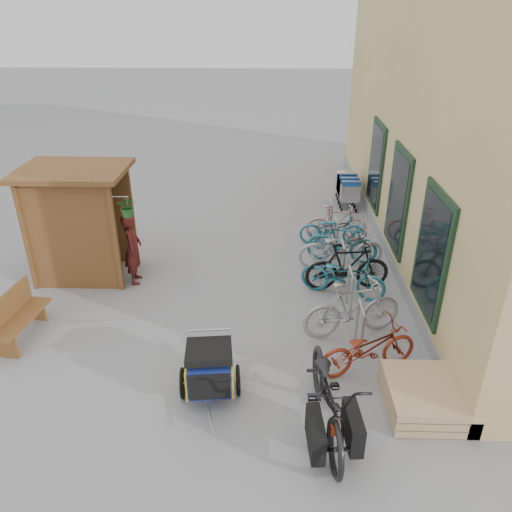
{
  "coord_description": "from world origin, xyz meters",
  "views": [
    {
      "loc": [
        0.74,
        -7.0,
        5.37
      ],
      "look_at": [
        0.5,
        1.5,
        1.0
      ],
      "focal_mm": 35.0,
      "sensor_mm": 36.0,
      "label": 1
    }
  ],
  "objects_px": {
    "shopping_carts": "(347,186)",
    "bike_6": "(332,229)",
    "bike_3": "(348,267)",
    "bike_4": "(341,248)",
    "kiosk": "(74,208)",
    "bike_2": "(343,276)",
    "pallet_stack": "(421,397)",
    "bike_1": "(352,308)",
    "person_kiosk": "(133,249)",
    "bench": "(16,316)",
    "cargo_bike": "(329,396)",
    "child_trailer": "(210,367)",
    "bike_0": "(368,348)",
    "bike_5": "(342,242)",
    "bike_7": "(337,223)"
  },
  "relations": [
    {
      "from": "child_trailer",
      "to": "bike_0",
      "type": "xyz_separation_m",
      "value": [
        2.46,
        0.61,
        -0.05
      ]
    },
    {
      "from": "pallet_stack",
      "to": "bike_4",
      "type": "xyz_separation_m",
      "value": [
        -0.66,
        4.34,
        0.29
      ]
    },
    {
      "from": "kiosk",
      "to": "bike_5",
      "type": "relative_size",
      "value": 1.55
    },
    {
      "from": "bike_3",
      "to": "pallet_stack",
      "type": "bearing_deg",
      "value": -175.92
    },
    {
      "from": "bike_4",
      "to": "bench",
      "type": "bearing_deg",
      "value": 109.3
    },
    {
      "from": "child_trailer",
      "to": "bike_6",
      "type": "height_order",
      "value": "child_trailer"
    },
    {
      "from": "bike_4",
      "to": "bike_1",
      "type": "bearing_deg",
      "value": 171.77
    },
    {
      "from": "bike_2",
      "to": "bike_4",
      "type": "bearing_deg",
      "value": 15.18
    },
    {
      "from": "pallet_stack",
      "to": "bike_6",
      "type": "xyz_separation_m",
      "value": [
        -0.72,
        5.53,
        0.21
      ]
    },
    {
      "from": "cargo_bike",
      "to": "bike_5",
      "type": "distance_m",
      "value": 5.14
    },
    {
      "from": "kiosk",
      "to": "bike_3",
      "type": "height_order",
      "value": "kiosk"
    },
    {
      "from": "cargo_bike",
      "to": "bike_4",
      "type": "xyz_separation_m",
      "value": [
        0.76,
        4.77,
        -0.09
      ]
    },
    {
      "from": "person_kiosk",
      "to": "bike_6",
      "type": "bearing_deg",
      "value": -73.79
    },
    {
      "from": "kiosk",
      "to": "pallet_stack",
      "type": "height_order",
      "value": "kiosk"
    },
    {
      "from": "shopping_carts",
      "to": "bike_6",
      "type": "distance_m",
      "value": 2.83
    },
    {
      "from": "cargo_bike",
      "to": "bike_2",
      "type": "xyz_separation_m",
      "value": [
        0.66,
        3.58,
        -0.13
      ]
    },
    {
      "from": "cargo_bike",
      "to": "child_trailer",
      "type": "bearing_deg",
      "value": 155.02
    },
    {
      "from": "bike_2",
      "to": "bike_6",
      "type": "bearing_deg",
      "value": 18.99
    },
    {
      "from": "cargo_bike",
      "to": "bike_2",
      "type": "distance_m",
      "value": 3.64
    },
    {
      "from": "bike_3",
      "to": "bike_6",
      "type": "relative_size",
      "value": 1.1
    },
    {
      "from": "bike_3",
      "to": "bench",
      "type": "bearing_deg",
      "value": 100.55
    },
    {
      "from": "bike_3",
      "to": "bike_4",
      "type": "bearing_deg",
      "value": -5.57
    },
    {
      "from": "bike_2",
      "to": "bike_5",
      "type": "distance_m",
      "value": 1.5
    },
    {
      "from": "bench",
      "to": "bike_4",
      "type": "height_order",
      "value": "bike_4"
    },
    {
      "from": "pallet_stack",
      "to": "bike_5",
      "type": "xyz_separation_m",
      "value": [
        -0.6,
        4.64,
        0.27
      ]
    },
    {
      "from": "kiosk",
      "to": "bike_3",
      "type": "distance_m",
      "value": 5.75
    },
    {
      "from": "shopping_carts",
      "to": "bike_1",
      "type": "xyz_separation_m",
      "value": [
        -0.77,
        -6.45,
        -0.02
      ]
    },
    {
      "from": "kiosk",
      "to": "bike_1",
      "type": "xyz_separation_m",
      "value": [
        5.5,
        -2.06,
        -1.01
      ]
    },
    {
      "from": "bench",
      "to": "kiosk",
      "type": "bearing_deg",
      "value": 87.4
    },
    {
      "from": "kiosk",
      "to": "bike_0",
      "type": "distance_m",
      "value": 6.49
    },
    {
      "from": "kiosk",
      "to": "cargo_bike",
      "type": "distance_m",
      "value": 6.56
    },
    {
      "from": "kiosk",
      "to": "bike_6",
      "type": "xyz_separation_m",
      "value": [
        5.56,
        1.66,
        -1.14
      ]
    },
    {
      "from": "bike_0",
      "to": "bike_4",
      "type": "height_order",
      "value": "bike_4"
    },
    {
      "from": "shopping_carts",
      "to": "bike_1",
      "type": "distance_m",
      "value": 6.5
    },
    {
      "from": "bench",
      "to": "cargo_bike",
      "type": "distance_m",
      "value": 5.62
    },
    {
      "from": "bike_6",
      "to": "kiosk",
      "type": "bearing_deg",
      "value": 108.52
    },
    {
      "from": "kiosk",
      "to": "bike_1",
      "type": "relative_size",
      "value": 1.38
    },
    {
      "from": "cargo_bike",
      "to": "bike_1",
      "type": "height_order",
      "value": "cargo_bike"
    },
    {
      "from": "shopping_carts",
      "to": "bike_6",
      "type": "relative_size",
      "value": 0.95
    },
    {
      "from": "shopping_carts",
      "to": "bike_3",
      "type": "distance_m",
      "value": 4.91
    },
    {
      "from": "pallet_stack",
      "to": "person_kiosk",
      "type": "distance_m",
      "value": 6.26
    },
    {
      "from": "child_trailer",
      "to": "person_kiosk",
      "type": "distance_m",
      "value": 3.92
    },
    {
      "from": "bike_7",
      "to": "bike_1",
      "type": "bearing_deg",
      "value": 177.73
    },
    {
      "from": "pallet_stack",
      "to": "bench",
      "type": "distance_m",
      "value": 6.85
    },
    {
      "from": "person_kiosk",
      "to": "bike_6",
      "type": "distance_m",
      "value": 4.79
    },
    {
      "from": "cargo_bike",
      "to": "bike_2",
      "type": "height_order",
      "value": "cargo_bike"
    },
    {
      "from": "cargo_bike",
      "to": "bike_3",
      "type": "height_order",
      "value": "cargo_bike"
    },
    {
      "from": "shopping_carts",
      "to": "bike_1",
      "type": "relative_size",
      "value": 0.83
    },
    {
      "from": "bike_5",
      "to": "bike_7",
      "type": "relative_size",
      "value": 1.06
    },
    {
      "from": "bike_7",
      "to": "shopping_carts",
      "type": "bearing_deg",
      "value": -12.9
    }
  ]
}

